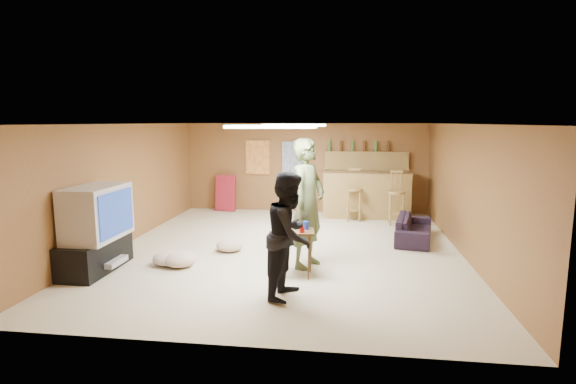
# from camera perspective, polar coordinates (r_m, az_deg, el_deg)

# --- Properties ---
(ground) EXTENTS (7.00, 7.00, 0.00)m
(ground) POSITION_cam_1_polar(r_m,az_deg,el_deg) (8.01, -0.19, -7.31)
(ground) COLOR beige
(ground) RESTS_ON ground
(ceiling) EXTENTS (6.00, 7.00, 0.02)m
(ceiling) POSITION_cam_1_polar(r_m,az_deg,el_deg) (7.69, -0.20, 8.63)
(ceiling) COLOR silver
(ceiling) RESTS_ON ground
(wall_back) EXTENTS (6.00, 0.02, 2.20)m
(wall_back) POSITION_cam_1_polar(r_m,az_deg,el_deg) (11.23, 2.19, 3.09)
(wall_back) COLOR brown
(wall_back) RESTS_ON ground
(wall_front) EXTENTS (6.00, 0.02, 2.20)m
(wall_front) POSITION_cam_1_polar(r_m,az_deg,el_deg) (4.40, -6.31, -6.13)
(wall_front) COLOR brown
(wall_front) RESTS_ON ground
(wall_left) EXTENTS (0.02, 7.00, 2.20)m
(wall_left) POSITION_cam_1_polar(r_m,az_deg,el_deg) (8.70, -20.19, 0.85)
(wall_left) COLOR brown
(wall_left) RESTS_ON ground
(wall_right) EXTENTS (0.02, 7.00, 2.20)m
(wall_right) POSITION_cam_1_polar(r_m,az_deg,el_deg) (7.96, 21.75, 0.06)
(wall_right) COLOR brown
(wall_right) RESTS_ON ground
(tv_stand) EXTENTS (0.55, 1.30, 0.50)m
(tv_stand) POSITION_cam_1_polar(r_m,az_deg,el_deg) (7.45, -23.26, -7.31)
(tv_stand) COLOR black
(tv_stand) RESTS_ON ground
(dvd_box) EXTENTS (0.35, 0.50, 0.08)m
(dvd_box) POSITION_cam_1_polar(r_m,az_deg,el_deg) (7.37, -21.73, -8.20)
(dvd_box) COLOR #B2B2B7
(dvd_box) RESTS_ON tv_stand
(tv_body) EXTENTS (0.60, 1.10, 0.80)m
(tv_body) POSITION_cam_1_polar(r_m,az_deg,el_deg) (7.27, -23.10, -2.42)
(tv_body) COLOR #B2B2B7
(tv_body) RESTS_ON tv_stand
(tv_screen) EXTENTS (0.02, 0.95, 0.65)m
(tv_screen) POSITION_cam_1_polar(r_m,az_deg,el_deg) (7.11, -20.95, -2.52)
(tv_screen) COLOR navy
(tv_screen) RESTS_ON tv_body
(bar_counter) EXTENTS (2.00, 0.60, 1.10)m
(bar_counter) POSITION_cam_1_polar(r_m,az_deg,el_deg) (10.72, 9.91, -0.28)
(bar_counter) COLOR olive
(bar_counter) RESTS_ON ground
(bar_lip) EXTENTS (2.10, 0.12, 0.05)m
(bar_lip) POSITION_cam_1_polar(r_m,az_deg,el_deg) (10.40, 10.05, 2.49)
(bar_lip) COLOR #3E2914
(bar_lip) RESTS_ON bar_counter
(bar_shelf) EXTENTS (2.00, 0.18, 0.05)m
(bar_shelf) POSITION_cam_1_polar(r_m,az_deg,el_deg) (11.06, 9.95, 4.96)
(bar_shelf) COLOR olive
(bar_shelf) RESTS_ON bar_backing
(bar_backing) EXTENTS (2.00, 0.14, 0.60)m
(bar_backing) POSITION_cam_1_polar(r_m,az_deg,el_deg) (11.10, 9.90, 3.42)
(bar_backing) COLOR olive
(bar_backing) RESTS_ON bar_counter
(poster_left) EXTENTS (0.60, 0.03, 0.85)m
(poster_left) POSITION_cam_1_polar(r_m,az_deg,el_deg) (11.34, -3.88, 4.40)
(poster_left) COLOR #BF3F26
(poster_left) RESTS_ON wall_back
(poster_right) EXTENTS (0.55, 0.03, 0.80)m
(poster_right) POSITION_cam_1_polar(r_m,az_deg,el_deg) (11.20, 0.65, 4.37)
(poster_right) COLOR #334C99
(poster_right) RESTS_ON wall_back
(folding_chair_stack) EXTENTS (0.50, 0.26, 0.91)m
(folding_chair_stack) POSITION_cam_1_polar(r_m,az_deg,el_deg) (11.47, -7.91, -0.14)
(folding_chair_stack) COLOR maroon
(folding_chair_stack) RESTS_ON ground
(ceiling_panel_front) EXTENTS (1.20, 0.60, 0.04)m
(ceiling_panel_front) POSITION_cam_1_polar(r_m,az_deg,el_deg) (6.21, -2.06, 8.29)
(ceiling_panel_front) COLOR white
(ceiling_panel_front) RESTS_ON ceiling
(ceiling_panel_back) EXTENTS (1.20, 0.60, 0.04)m
(ceiling_panel_back) POSITION_cam_1_polar(r_m,az_deg,el_deg) (8.88, 0.85, 8.48)
(ceiling_panel_back) COLOR white
(ceiling_panel_back) RESTS_ON ceiling
(person_olive) EXTENTS (0.73, 0.86, 2.00)m
(person_olive) POSITION_cam_1_polar(r_m,az_deg,el_deg) (6.90, 2.51, -1.45)
(person_olive) COLOR #4F5C35
(person_olive) RESTS_ON ground
(person_black) EXTENTS (0.77, 0.90, 1.62)m
(person_black) POSITION_cam_1_polar(r_m,az_deg,el_deg) (5.73, 0.23, -5.48)
(person_black) COLOR black
(person_black) RESTS_ON ground
(sofa) EXTENTS (0.89, 1.65, 0.46)m
(sofa) POSITION_cam_1_polar(r_m,az_deg,el_deg) (8.90, 15.71, -4.48)
(sofa) COLOR black
(sofa) RESTS_ON ground
(tray_table) EXTENTS (0.57, 0.48, 0.68)m
(tray_table) POSITION_cam_1_polar(r_m,az_deg,el_deg) (6.62, 1.01, -7.75)
(tray_table) COLOR #3E2914
(tray_table) RESTS_ON ground
(cup_red_near) EXTENTS (0.10, 0.10, 0.11)m
(cup_red_near) POSITION_cam_1_polar(r_m,az_deg,el_deg) (6.59, 0.11, -4.31)
(cup_red_near) COLOR #B2110B
(cup_red_near) RESTS_ON tray_table
(cup_red_far) EXTENTS (0.10, 0.10, 0.10)m
(cup_red_far) POSITION_cam_1_polar(r_m,az_deg,el_deg) (6.41, 1.75, -4.72)
(cup_red_far) COLOR #B2110B
(cup_red_far) RESTS_ON tray_table
(cup_blue) EXTENTS (0.11, 0.11, 0.12)m
(cup_blue) POSITION_cam_1_polar(r_m,az_deg,el_deg) (6.60, 2.29, -4.25)
(cup_blue) COLOR #1735A0
(cup_blue) RESTS_ON tray_table
(bar_stool_left) EXTENTS (0.47, 0.47, 1.15)m
(bar_stool_left) POSITION_cam_1_polar(r_m,az_deg,el_deg) (10.29, 8.38, -0.49)
(bar_stool_left) COLOR olive
(bar_stool_left) RESTS_ON ground
(bar_stool_right) EXTENTS (0.37, 0.37, 1.07)m
(bar_stool_right) POSITION_cam_1_polar(r_m,az_deg,el_deg) (10.05, 13.58, -1.08)
(bar_stool_right) COLOR olive
(bar_stool_right) RESTS_ON ground
(cushion_near_tv) EXTENTS (0.62, 0.62, 0.23)m
(cushion_near_tv) POSITION_cam_1_polar(r_m,az_deg,el_deg) (7.28, -13.56, -8.31)
(cushion_near_tv) COLOR tan
(cushion_near_tv) RESTS_ON ground
(cushion_mid) EXTENTS (0.59, 0.59, 0.21)m
(cushion_mid) POSITION_cam_1_polar(r_m,az_deg,el_deg) (7.95, -7.43, -6.73)
(cushion_mid) COLOR tan
(cushion_mid) RESTS_ON ground
(cushion_far) EXTENTS (0.60, 0.60, 0.21)m
(cushion_far) POSITION_cam_1_polar(r_m,az_deg,el_deg) (7.40, -15.00, -8.14)
(cushion_far) COLOR tan
(cushion_far) RESTS_ON ground
(bottle_row) EXTENTS (1.48, 0.08, 0.26)m
(bottle_row) POSITION_cam_1_polar(r_m,az_deg,el_deg) (11.02, 8.93, 5.78)
(bottle_row) COLOR #3F7233
(bottle_row) RESTS_ON bar_shelf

